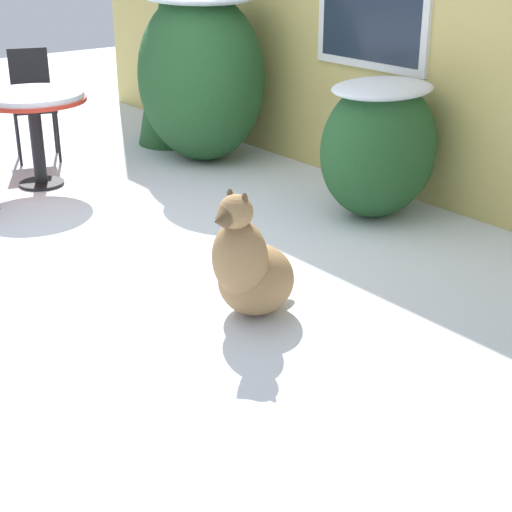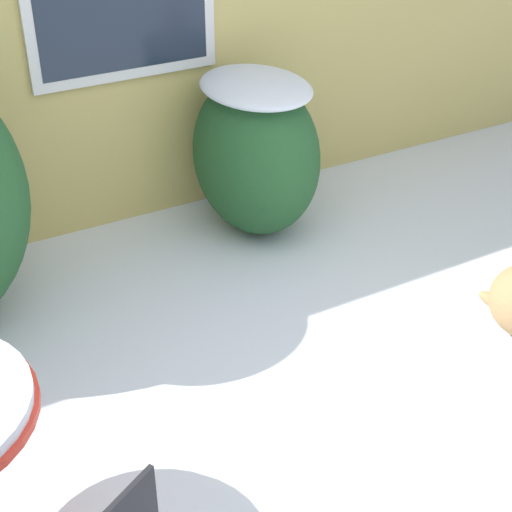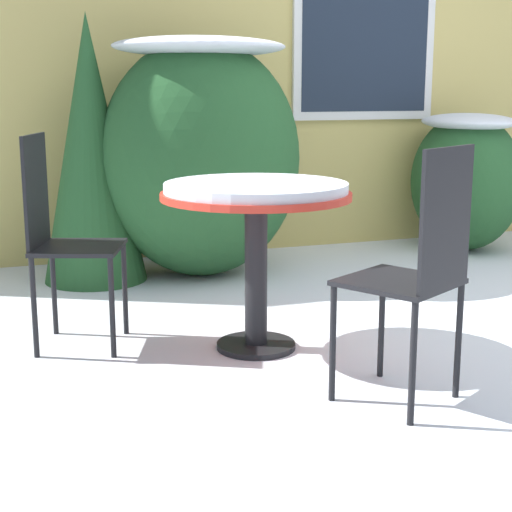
{
  "view_description": "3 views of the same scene",
  "coord_description": "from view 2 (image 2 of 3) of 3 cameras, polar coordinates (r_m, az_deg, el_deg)",
  "views": [
    {
      "loc": [
        4.24,
        -2.29,
        1.94
      ],
      "look_at": [
        1.27,
        0.06,
        0.33
      ],
      "focal_mm": 55.0,
      "sensor_mm": 36.0,
      "label": 1
    },
    {
      "loc": [
        -1.48,
        -2.05,
        2.44
      ],
      "look_at": [
        0.0,
        0.6,
        0.55
      ],
      "focal_mm": 55.0,
      "sensor_mm": 36.0,
      "label": 2
    },
    {
      "loc": [
        -2.68,
        -3.05,
        1.13
      ],
      "look_at": [
        -1.55,
        0.1,
        0.42
      ],
      "focal_mm": 55.0,
      "sensor_mm": 36.0,
      "label": 3
    }
  ],
  "objects": [
    {
      "name": "shrub_middle",
      "position": [
        4.69,
        -0.03,
        7.72
      ],
      "size": [
        0.71,
        0.91,
        0.97
      ],
      "color": "#235128",
      "rests_on": "ground_plane"
    },
    {
      "name": "ground_plane",
      "position": [
        3.51,
        4.89,
        -12.22
      ],
      "size": [
        16.0,
        16.0,
        0.0
      ],
      "primitive_type": "plane",
      "color": "silver"
    }
  ]
}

